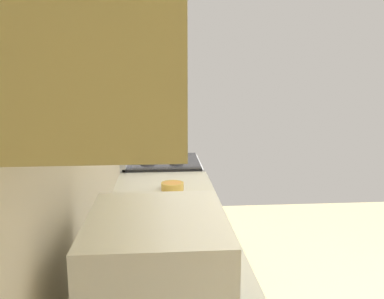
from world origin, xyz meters
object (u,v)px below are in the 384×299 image
(microwave, at_px, (158,265))
(kettle, at_px, (178,221))
(oven_range, at_px, (163,215))
(bowl, at_px, (172,186))

(microwave, bearing_deg, kettle, -8.63)
(microwave, xyz_separation_m, kettle, (0.52, -0.08, -0.07))
(microwave, bearing_deg, oven_range, -0.56)
(oven_range, bearing_deg, kettle, -177.76)
(microwave, height_order, kettle, microwave)
(oven_range, relative_size, microwave, 2.30)
(bowl, distance_m, kettle, 0.75)
(microwave, relative_size, bowl, 3.41)
(microwave, xyz_separation_m, bowl, (1.27, -0.08, -0.12))
(oven_range, bearing_deg, bowl, -175.57)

